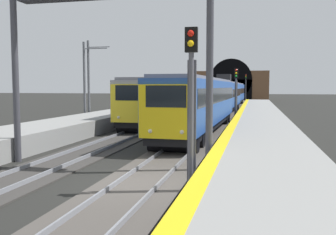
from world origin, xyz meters
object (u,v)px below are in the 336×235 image
object	(u,v)px
railway_signal_near	(191,97)
railway_signal_far	(246,85)
railway_signal_mid	(236,88)
train_adjacent_platform	(199,94)
overhead_signal_gantry	(106,26)
catenary_mast_near	(89,81)
train_main_approaching	(224,96)
catenary_mast_far	(85,82)

from	to	relation	value
railway_signal_near	railway_signal_far	size ratio (longest dim) A/B	0.86
railway_signal_mid	train_adjacent_platform	bearing A→B (deg)	-159.09
train_adjacent_platform	railway_signal_near	distance (m)	44.72
railway_signal_near	overhead_signal_gantry	bearing A→B (deg)	-127.80
railway_signal_near	railway_signal_mid	distance (m)	27.78
catenary_mast_near	train_main_approaching	bearing A→B (deg)	-36.84
train_main_approaching	railway_signal_near	world-z (taller)	railway_signal_near
train_adjacent_platform	overhead_signal_gantry	world-z (taller)	overhead_signal_gantry
railway_signal_mid	catenary_mast_far	size ratio (longest dim) A/B	0.72
railway_signal_near	train_adjacent_platform	bearing A→B (deg)	-171.90
train_main_approaching	catenary_mast_far	size ratio (longest dim) A/B	8.16
railway_signal_mid	railway_signal_far	world-z (taller)	railway_signal_far
train_main_approaching	railway_signal_near	size ratio (longest dim) A/B	11.54
overhead_signal_gantry	catenary_mast_near	size ratio (longest dim) A/B	1.18
catenary_mast_far	catenary_mast_near	bearing A→B (deg)	0.34
overhead_signal_gantry	catenary_mast_near	bearing A→B (deg)	27.03
train_main_approaching	train_adjacent_platform	distance (m)	10.47
train_main_approaching	railway_signal_mid	world-z (taller)	railway_signal_mid
train_main_approaching	railway_signal_near	distance (m)	34.86
train_main_approaching	train_adjacent_platform	size ratio (longest dim) A/B	0.93
train_adjacent_platform	catenary_mast_far	world-z (taller)	catenary_mast_far
train_adjacent_platform	overhead_signal_gantry	bearing A→B (deg)	3.17
railway_signal_far	train_main_approaching	bearing A→B (deg)	-3.09
train_adjacent_platform	catenary_mast_near	xyz separation A→B (m)	(-24.07, 6.46, 1.56)
train_adjacent_platform	railway_signal_near	world-z (taller)	railway_signal_near
overhead_signal_gantry	catenary_mast_near	distance (m)	19.25
railway_signal_mid	catenary_mast_far	bearing A→B (deg)	-56.54
train_main_approaching	overhead_signal_gantry	size ratio (longest dim) A/B	6.73
train_adjacent_platform	catenary_mast_near	world-z (taller)	catenary_mast_near
train_adjacent_platform	overhead_signal_gantry	xyz separation A→B (m)	(-41.12, -2.24, 3.53)
railway_signal_mid	catenary_mast_far	world-z (taller)	catenary_mast_far
train_main_approaching	railway_signal_mid	distance (m)	7.32
train_main_approaching	catenary_mast_far	xyz separation A→B (m)	(-15.46, 10.93, 1.50)
train_main_approaching	catenary_mast_near	world-z (taller)	catenary_mast_near
railway_signal_far	overhead_signal_gantry	size ratio (longest dim) A/B	0.68
catenary_mast_near	catenary_mast_far	world-z (taller)	catenary_mast_near
overhead_signal_gantry	catenary_mast_far	world-z (taller)	overhead_signal_gantry
overhead_signal_gantry	catenary_mast_far	bearing A→B (deg)	28.24
railway_signal_near	overhead_signal_gantry	size ratio (longest dim) A/B	0.58
train_main_approaching	railway_signal_near	bearing A→B (deg)	4.57
railway_signal_mid	overhead_signal_gantry	size ratio (longest dim) A/B	0.59
train_main_approaching	catenary_mast_near	distance (m)	18.32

